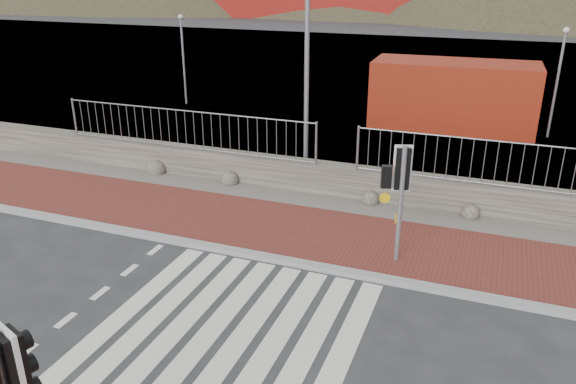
% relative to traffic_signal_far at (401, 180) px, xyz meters
% --- Properties ---
extents(ground, '(220.00, 220.00, 0.00)m').
position_rel_traffic_signal_far_xyz_m(ground, '(-2.33, -3.89, -1.97)').
color(ground, '#28282B').
rests_on(ground, ground).
extents(sidewalk_far, '(40.00, 3.00, 0.08)m').
position_rel_traffic_signal_far_xyz_m(sidewalk_far, '(-2.33, 0.61, -1.93)').
color(sidewalk_far, brown).
rests_on(sidewalk_far, ground).
extents(kerb_far, '(40.00, 0.25, 0.12)m').
position_rel_traffic_signal_far_xyz_m(kerb_far, '(-2.33, -0.89, -1.92)').
color(kerb_far, gray).
rests_on(kerb_far, ground).
extents(zebra_crossing, '(4.62, 5.60, 0.01)m').
position_rel_traffic_signal_far_xyz_m(zebra_crossing, '(-2.33, -3.89, -1.97)').
color(zebra_crossing, silver).
rests_on(zebra_crossing, ground).
extents(gravel_strip, '(40.00, 1.50, 0.06)m').
position_rel_traffic_signal_far_xyz_m(gravel_strip, '(-2.33, 2.61, -1.94)').
color(gravel_strip, '#59544C').
rests_on(gravel_strip, ground).
extents(stone_wall, '(40.00, 0.60, 0.90)m').
position_rel_traffic_signal_far_xyz_m(stone_wall, '(-2.33, 3.41, -1.52)').
color(stone_wall, '#433F37').
rests_on(stone_wall, ground).
extents(railing, '(18.07, 0.07, 1.22)m').
position_rel_traffic_signal_far_xyz_m(railing, '(-2.33, 3.26, -0.15)').
color(railing, gray).
rests_on(railing, stone_wall).
extents(quay, '(120.00, 40.00, 0.50)m').
position_rel_traffic_signal_far_xyz_m(quay, '(-2.33, 24.01, -1.97)').
color(quay, '#4C4C4F').
rests_on(quay, ground).
extents(water, '(220.00, 50.00, 0.05)m').
position_rel_traffic_signal_far_xyz_m(water, '(-2.33, 59.01, -1.97)').
color(water, '#3F4C54').
rests_on(water, ground).
extents(hills_backdrop, '(254.00, 90.00, 100.00)m').
position_rel_traffic_signal_far_xyz_m(hills_backdrop, '(4.42, 84.01, -25.03)').
color(hills_backdrop, '#272D1B').
rests_on(hills_backdrop, ground).
extents(traffic_signal_far, '(0.67, 0.39, 2.72)m').
position_rel_traffic_signal_far_xyz_m(traffic_signal_far, '(0.00, 0.00, 0.00)').
color(traffic_signal_far, gray).
rests_on(traffic_signal_far, ground).
extents(streetlight, '(1.66, 0.39, 7.85)m').
position_rel_traffic_signal_far_xyz_m(streetlight, '(-3.43, 4.19, 2.44)').
color(streetlight, gray).
rests_on(streetlight, ground).
extents(shipping_container, '(6.46, 2.85, 2.66)m').
position_rel_traffic_signal_far_xyz_m(shipping_container, '(-0.03, 12.11, -0.64)').
color(shipping_container, maroon).
rests_on(shipping_container, ground).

